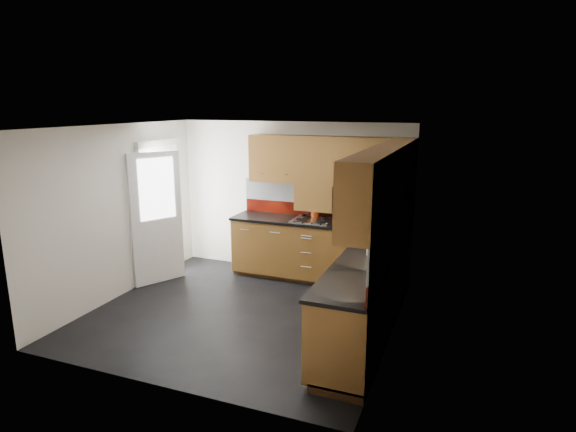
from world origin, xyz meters
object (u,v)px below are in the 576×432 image
at_px(toaster, 379,219).
at_px(utensil_pot, 315,212).
at_px(gas_hob, 312,220).
at_px(food_processor, 386,225).

bearing_deg(toaster, utensil_pot, 177.74).
xyz_separation_m(utensil_pot, toaster, (0.99, -0.04, -0.02)).
bearing_deg(utensil_pot, toaster, -2.26).
relative_size(utensil_pot, toaster, 1.65).
bearing_deg(toaster, gas_hob, -170.83).
xyz_separation_m(toaster, food_processor, (0.20, -0.55, 0.04)).
bearing_deg(food_processor, toaster, 109.83).
relative_size(utensil_pot, food_processor, 1.66).
bearing_deg(utensil_pot, food_processor, -26.17).
bearing_deg(utensil_pot, gas_hob, -83.83).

